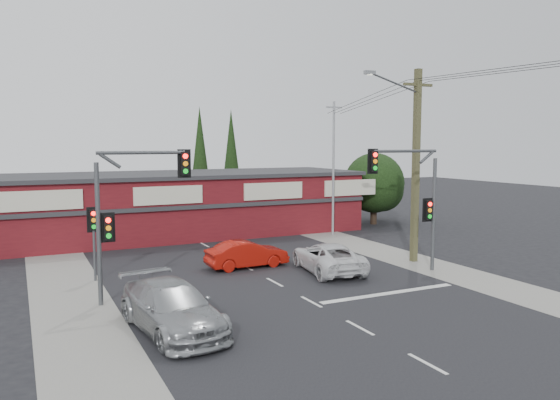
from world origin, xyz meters
name	(u,v)px	position (x,y,z in m)	size (l,w,h in m)	color
ground	(297,295)	(0.00, 0.00, 0.00)	(120.00, 120.00, 0.00)	black
road_strip	(251,269)	(0.00, 5.00, 0.01)	(14.00, 70.00, 0.01)	black
verge_left	(67,289)	(-8.50, 5.00, 0.01)	(3.00, 70.00, 0.02)	gray
verge_right	(390,254)	(8.50, 5.00, 0.01)	(3.00, 70.00, 0.02)	gray
stop_line	(389,293)	(3.50, -1.50, 0.01)	(6.50, 0.35, 0.01)	silver
white_suv	(328,257)	(3.22, 3.00, 0.71)	(2.34, 5.08, 1.41)	silver
silver_suv	(172,307)	(-5.78, -2.06, 0.80)	(2.25, 5.54, 1.61)	#989B9D
red_sedan	(247,254)	(0.03, 5.54, 0.68)	(1.44, 4.12, 1.36)	#A9130A
lane_dashes	(260,274)	(0.00, 3.88, 0.01)	(0.12, 45.37, 0.01)	silver
shop_building	(169,204)	(-0.99, 16.99, 2.13)	(27.30, 8.40, 4.22)	#541017
tree_cluster	(373,186)	(14.69, 15.44, 2.90)	(5.90, 5.10, 5.50)	#2D2116
conifer_near	(200,152)	(3.50, 24.00, 5.48)	(1.80, 1.80, 9.25)	#2D2116
conifer_far	(231,152)	(7.00, 26.00, 5.48)	(1.80, 1.80, 9.25)	#2D2116
traffic_mast_left	(127,203)	(-6.43, 2.00, 3.93)	(3.77, 0.27, 5.97)	#47494C
traffic_mast_right	(416,191)	(6.86, 1.00, 3.95)	(3.96, 0.27, 5.97)	#47494C
pedestal_signal	(94,228)	(-7.20, 6.01, 2.41)	(0.55, 0.27, 3.38)	#47494C
utility_pole	(414,159)	(8.36, 2.99, 5.40)	(4.38, 0.59, 10.00)	brown
steel_pole	(333,166)	(9.00, 12.00, 4.70)	(1.20, 0.16, 9.00)	gray
power_lines	(503,76)	(8.47, -2.47, 9.04)	(2.01, 29.00, 1.22)	black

